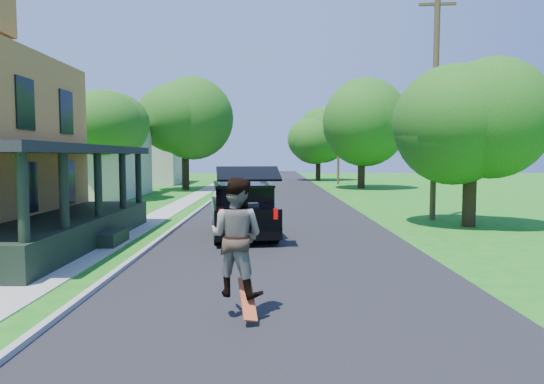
{
  "coord_description": "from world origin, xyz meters",
  "views": [
    {
      "loc": [
        -0.41,
        -9.09,
        2.79
      ],
      "look_at": [
        -0.38,
        3.0,
        1.89
      ],
      "focal_mm": 32.0,
      "sensor_mm": 36.0,
      "label": 1
    }
  ],
  "objects_px": {
    "black_suv": "(242,209)",
    "skateboarder": "(236,237)",
    "utility_pole_near": "(435,104)",
    "tree_right_near": "(471,108)"
  },
  "relations": [
    {
      "from": "black_suv",
      "to": "skateboarder",
      "type": "distance_m",
      "value": 8.56
    },
    {
      "from": "utility_pole_near",
      "to": "skateboarder",
      "type": "bearing_deg",
      "value": -115.27
    },
    {
      "from": "tree_right_near",
      "to": "black_suv",
      "type": "bearing_deg",
      "value": -165.25
    },
    {
      "from": "skateboarder",
      "to": "utility_pole_near",
      "type": "relative_size",
      "value": 0.21
    },
    {
      "from": "black_suv",
      "to": "skateboarder",
      "type": "bearing_deg",
      "value": -95.14
    },
    {
      "from": "black_suv",
      "to": "utility_pole_near",
      "type": "xyz_separation_m",
      "value": [
        8.08,
        4.31,
        4.09
      ]
    },
    {
      "from": "black_suv",
      "to": "utility_pole_near",
      "type": "height_order",
      "value": "utility_pole_near"
    },
    {
      "from": "black_suv",
      "to": "utility_pole_near",
      "type": "bearing_deg",
      "value": 20.25
    },
    {
      "from": "black_suv",
      "to": "tree_right_near",
      "type": "relative_size",
      "value": 0.75
    },
    {
      "from": "tree_right_near",
      "to": "utility_pole_near",
      "type": "distance_m",
      "value": 2.15
    }
  ]
}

